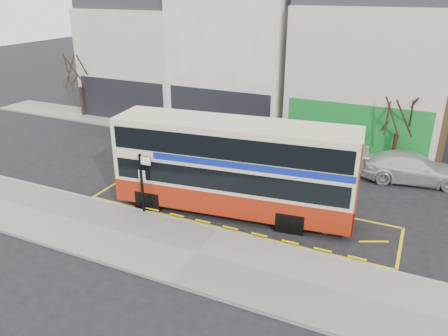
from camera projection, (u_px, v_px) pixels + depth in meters
The scene contains 15 objects.
ground at pixel (223, 228), 18.62m from camera, with size 120.00×120.00×0.00m, color black.
pavement at pixel (197, 254), 16.67m from camera, with size 40.00×4.00×0.15m, color gray.
kerb at pixel (219, 230), 18.28m from camera, with size 40.00×0.15×0.15m, color gray.
far_pavement at pixel (296, 147), 27.78m from camera, with size 50.00×3.00×0.15m, color gray.
road_markings at pixel (238, 211), 19.96m from camera, with size 14.00×3.40×0.01m, color yellow, non-canonical shape.
terrace_far_left at pixel (149, 50), 34.54m from camera, with size 8.00×8.01×10.80m.
terrace_left at pixel (242, 49), 31.23m from camera, with size 8.00×8.01×11.80m.
terrace_green_shop at pixel (372, 61), 27.82m from camera, with size 9.00×8.01×11.30m.
double_decker_bus at pixel (234, 166), 19.14m from camera, with size 10.83×3.68×4.24m.
bus_stop_post at pixel (143, 177), 19.03m from camera, with size 0.69×0.14×2.76m.
car_silver at pixel (147, 127), 29.49m from camera, with size 1.66×4.13×1.41m, color #BDBBC1.
car_grey at pixel (303, 146), 26.19m from camera, with size 1.31×3.77×1.24m, color #44474C.
car_white at pixel (413, 168), 22.76m from camera, with size 2.11×5.19×1.51m, color silver.
street_tree_left at pixel (77, 61), 32.75m from camera, with size 2.91×2.91×6.29m.
street_tree_right at pixel (401, 106), 23.93m from camera, with size 2.34×2.34×5.05m.
Camera 1 is at (6.89, -14.64, 9.56)m, focal length 35.00 mm.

